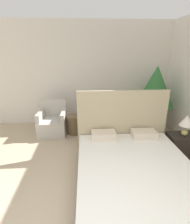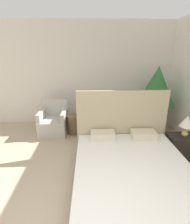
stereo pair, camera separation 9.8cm
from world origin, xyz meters
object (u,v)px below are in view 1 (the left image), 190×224
object	(u,v)px
potted_palm	(155,89)
side_table	(74,124)
nightstand	(181,145)
bed	(133,170)
armchair_near_window_left	(53,124)
table_lamp	(187,122)
armchair_near_window_right	(95,123)

from	to	relation	value
potted_palm	side_table	distance (m)	2.36
potted_palm	nightstand	xyz separation A→B (m)	(0.12, -1.36, -0.92)
bed	side_table	world-z (taller)	bed
armchair_near_window_left	nightstand	xyz separation A→B (m)	(2.85, -1.25, -0.03)
potted_palm	table_lamp	size ratio (longest dim) A/B	3.97
table_lamp	side_table	bearing A→B (deg)	151.99
armchair_near_window_left	side_table	xyz separation A→B (m)	(0.56, -0.03, -0.02)
armchair_near_window_left	side_table	distance (m)	0.56
armchair_near_window_right	potted_palm	world-z (taller)	potted_palm
bed	table_lamp	distance (m)	1.53
potted_palm	side_table	bearing A→B (deg)	-176.18
armchair_near_window_right	potted_palm	size ratio (longest dim) A/B	0.49
potted_palm	nightstand	world-z (taller)	potted_palm
bed	nightstand	distance (m)	1.44
bed	nightstand	bearing A→B (deg)	31.91
potted_palm	bed	bearing A→B (deg)	-117.47
armchair_near_window_right	side_table	world-z (taller)	armchair_near_window_right
armchair_near_window_left	nightstand	size ratio (longest dim) A/B	1.56
nightstand	table_lamp	world-z (taller)	table_lamp
armchair_near_window_left	potted_palm	world-z (taller)	potted_palm
bed	armchair_near_window_left	bearing A→B (deg)	129.16
potted_palm	nightstand	bearing A→B (deg)	-84.98
armchair_near_window_left	armchair_near_window_right	bearing A→B (deg)	0.77
nightstand	side_table	xyz separation A→B (m)	(-2.30, 1.21, 0.01)
bed	armchair_near_window_left	world-z (taller)	bed
bed	potted_palm	distance (m)	2.55
bed	armchair_near_window_right	distance (m)	2.07
potted_palm	table_lamp	world-z (taller)	potted_palm
armchair_near_window_left	potted_palm	bearing A→B (deg)	3.13
side_table	nightstand	bearing A→B (deg)	-27.83
armchair_near_window_left	side_table	size ratio (longest dim) A/B	1.72
side_table	potted_palm	bearing A→B (deg)	3.82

